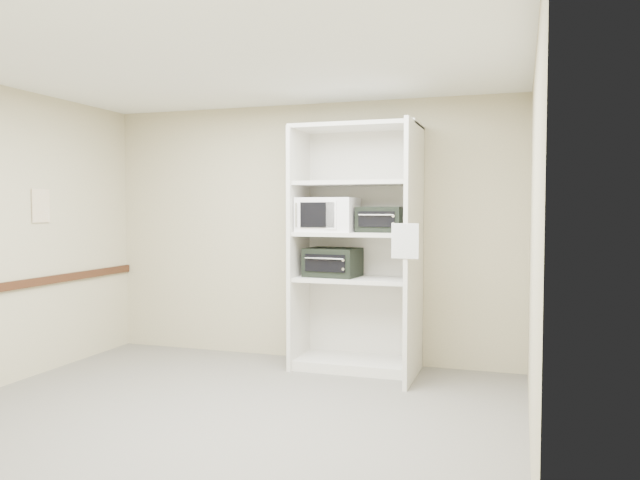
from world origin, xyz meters
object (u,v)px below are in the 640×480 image
(shelving_unit, at_px, (361,256))
(microwave, at_px, (328,215))
(toaster_oven_upper, at_px, (380,219))
(toaster_oven_lower, at_px, (333,262))

(shelving_unit, bearing_deg, microwave, -173.59)
(shelving_unit, relative_size, microwave, 4.29)
(toaster_oven_upper, relative_size, toaster_oven_lower, 0.84)
(toaster_oven_upper, bearing_deg, shelving_unit, -177.55)
(shelving_unit, distance_m, toaster_oven_upper, 0.41)
(shelving_unit, xyz_separation_m, toaster_oven_lower, (-0.29, -0.01, -0.07))
(shelving_unit, height_order, microwave, shelving_unit)
(shelving_unit, xyz_separation_m, toaster_oven_upper, (0.19, 0.01, 0.36))
(toaster_oven_upper, xyz_separation_m, toaster_oven_lower, (-0.48, -0.01, -0.43))
(shelving_unit, distance_m, toaster_oven_lower, 0.29)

